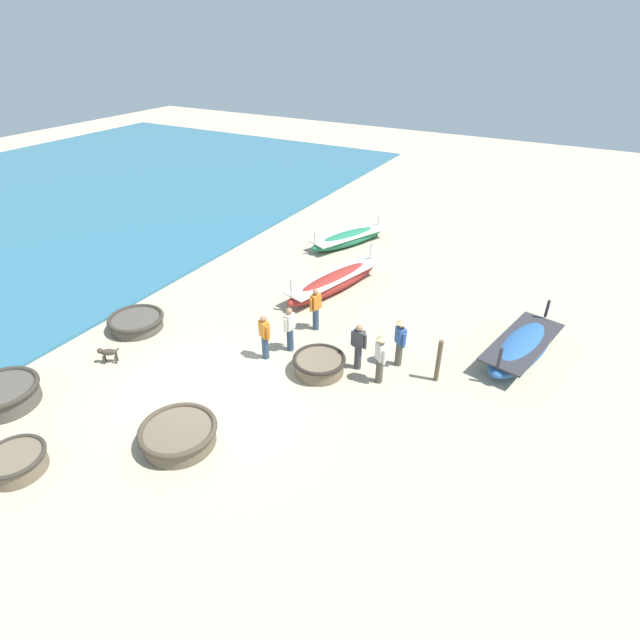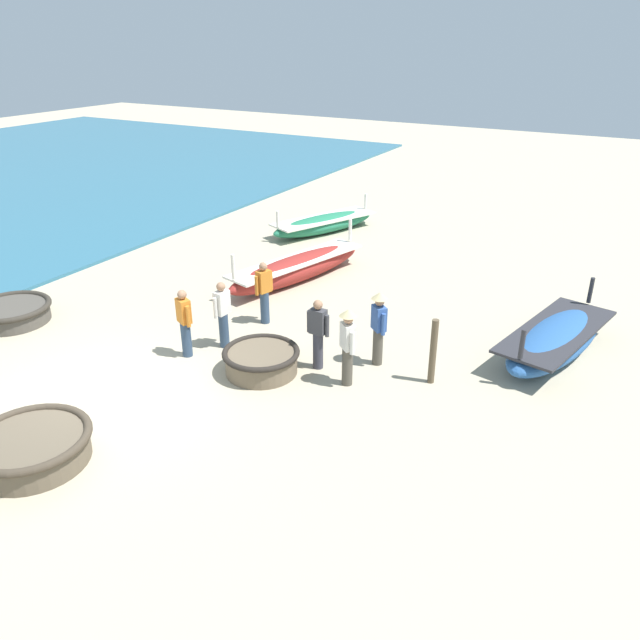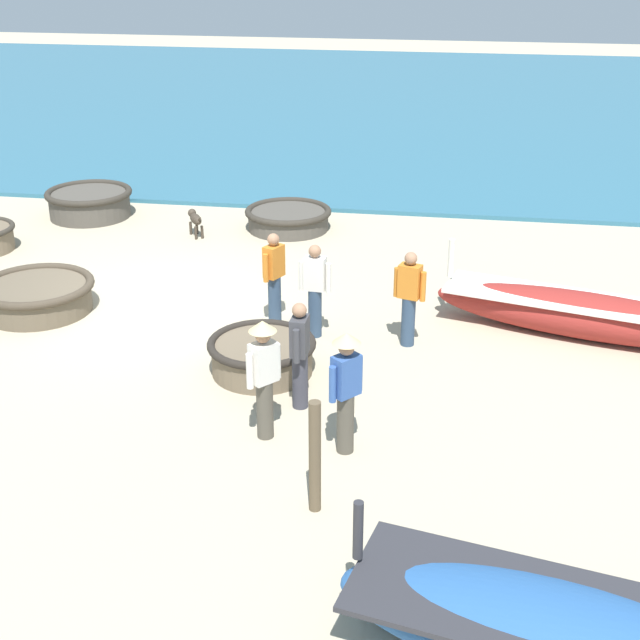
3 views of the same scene
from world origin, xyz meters
TOP-DOWN VIEW (x-y plane):
  - ground_plane at (0.00, 0.00)m, footprint 80.00×80.00m
  - coracle_beside_post at (0.44, -1.95)m, footprint 1.99×1.99m
  - coracle_far_left at (-4.70, 1.49)m, footprint 1.90×1.90m
  - coracle_front_left at (2.09, 2.42)m, footprint 1.63×1.63m
  - long_boat_ochre_hull at (7.32, 6.26)m, footprint 2.11×4.22m
  - long_boat_green_hull at (0.01, 7.32)m, footprint 2.17×5.05m
  - long_boat_blue_hull at (-1.61, 11.84)m, footprint 2.68×4.36m
  - fisherman_crouching at (4.07, 3.95)m, footprint 0.42×0.39m
  - fisherman_standing_right at (0.78, 4.51)m, footprint 0.31×0.51m
  - fisherman_by_coracle at (3.89, 2.86)m, footprint 0.43×0.39m
  - fisherman_hauling at (0.24, 2.23)m, footprint 0.49×0.34m
  - fisherman_with_hat at (0.69, 2.99)m, footprint 0.25×0.53m
  - fisherman_standing_left at (3.03, 3.17)m, footprint 0.53×0.23m
  - mooring_post_shoreline at (5.36, 3.77)m, footprint 0.14×0.14m

SIDE VIEW (x-z plane):
  - ground_plane at x=0.00m, z-range 0.00..0.00m
  - coracle_far_left at x=-4.70m, z-range 0.02..0.50m
  - coracle_front_left at x=2.09m, z-range 0.02..0.56m
  - coracle_beside_post at x=0.44m, z-range 0.03..0.57m
  - long_boat_blue_hull at x=-1.61m, z-range -0.23..0.87m
  - long_boat_ochre_hull at x=7.32m, z-range -0.27..1.01m
  - long_boat_green_hull at x=0.01m, z-range -0.29..1.07m
  - mooring_post_shoreline at x=5.36m, z-range 0.00..1.41m
  - fisherman_standing_right at x=0.78m, z-range 0.05..1.62m
  - fisherman_hauling at x=0.24m, z-range 0.05..1.62m
  - fisherman_with_hat at x=0.69m, z-range 0.05..1.62m
  - fisherman_standing_left at x=3.03m, z-range 0.05..1.62m
  - fisherman_crouching at x=4.07m, z-range 0.12..1.79m
  - fisherman_by_coracle at x=3.89m, z-range 0.12..1.79m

